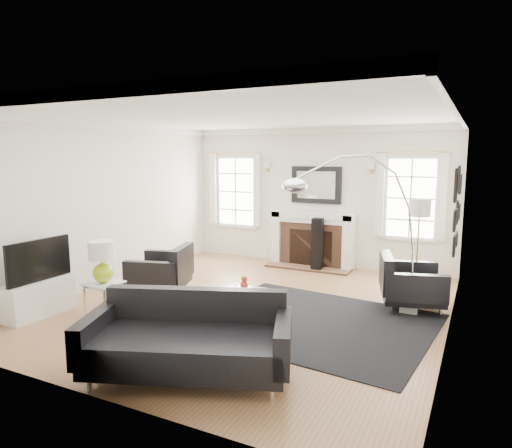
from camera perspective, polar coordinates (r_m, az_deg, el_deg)
The scene contains 25 objects.
floor at distance 6.97m, azimuth -0.80°, elevation -10.11°, with size 6.00×6.00×0.00m, color #92643D.
back_wall at distance 9.42m, azimuth 7.59°, elevation 3.36°, with size 5.50×0.04×2.80m, color silver.
front_wall at distance 4.26m, azimuth -19.70°, elevation -3.11°, with size 5.50×0.04×2.80m, color silver.
left_wall at distance 8.28m, azimuth -18.00°, elevation 2.35°, with size 0.04×6.00×2.80m, color silver.
right_wall at distance 5.94m, azimuth 23.47°, elevation -0.17°, with size 0.04×6.00×2.80m, color silver.
ceiling at distance 6.64m, azimuth -0.85°, elevation 13.46°, with size 5.50×6.00×0.02m, color white.
crown_molding at distance 6.63m, azimuth -0.85°, elevation 12.95°, with size 5.50×6.00×0.12m, color white.
fireplace at distance 9.33m, azimuth 7.07°, elevation -1.99°, with size 1.70×0.69×1.11m.
mantel_mirror at distance 9.35m, azimuth 7.52°, elevation 4.86°, with size 1.05×0.07×0.75m.
window_left at distance 10.11m, azimuth -2.49°, elevation 4.10°, with size 1.24×0.15×1.62m.
window_right at distance 8.93m, azimuth 18.79°, elevation 3.10°, with size 1.24×0.15×1.62m.
gallery_wall at distance 7.21m, azimuth 23.85°, elevation 2.26°, with size 0.04×1.73×1.29m.
tv_unit at distance 7.14m, azimuth -25.46°, elevation -7.75°, with size 0.35×1.00×1.09m.
area_rug at distance 6.35m, azimuth 7.00°, elevation -12.01°, with size 3.05×2.55×0.01m, color black.
sofa at distance 4.83m, azimuth -8.31°, elevation -14.18°, with size 2.25×1.61×0.67m.
armchair_left at distance 7.61m, azimuth -11.45°, elevation -5.84°, with size 1.10×1.17×0.65m.
armchair_right at distance 7.11m, azimuth 18.44°, elevation -7.13°, with size 1.08×1.15×0.65m.
coffee_table at distance 6.06m, azimuth -5.22°, elevation -9.43°, with size 0.88×0.88×0.39m.
side_table_left at distance 6.74m, azimuth -18.49°, elevation -7.79°, with size 0.44×0.44×0.49m.
nesting_table at distance 5.70m, azimuth -1.46°, elevation -9.46°, with size 0.53×0.45×0.59m.
gourd_lamp at distance 6.63m, azimuth -18.67°, elevation -4.15°, with size 0.37×0.37×0.59m.
orange_vase at distance 5.64m, azimuth -1.47°, elevation -7.41°, with size 0.10×0.10×0.16m.
arc_floor_lamp at distance 6.37m, azimuth 12.42°, elevation -0.42°, with size 1.64×1.52×2.33m.
stick_floor_lamp at distance 7.31m, azimuth 19.75°, elevation 1.31°, with size 0.32×0.32×1.59m.
speaker_tower at distance 8.96m, azimuth 7.67°, elevation -2.59°, with size 0.21×0.21×1.04m, color black.
Camera 1 is at (3.03, -5.88, 2.21)m, focal length 32.00 mm.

